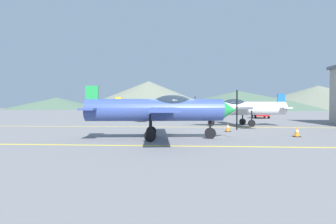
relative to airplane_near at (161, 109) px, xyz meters
name	(u,v)px	position (x,y,z in m)	size (l,w,h in m)	color
ground_plane	(173,137)	(0.61, 1.17, -1.60)	(400.00, 400.00, 0.00)	slate
apron_line_near	(169,146)	(0.61, -2.57, -1.59)	(80.00, 0.16, 0.01)	yellow
apron_line_far	(178,127)	(0.61, 8.44, -1.59)	(80.00, 0.16, 0.01)	yellow
airplane_near	(161,109)	(0.00, 0.00, 0.00)	(8.27, 9.50, 2.84)	#33478C
airplane_mid	(241,108)	(6.19, 10.23, 0.00)	(8.28, 9.50, 2.84)	silver
airplane_far	(148,107)	(-3.33, 18.30, 0.00)	(8.20, 9.46, 2.84)	silver
car_sedan	(260,112)	(11.95, 26.20, -0.75)	(2.27, 4.42, 1.62)	red
traffic_cone_front	(297,132)	(7.69, 1.56, -1.31)	(0.36, 0.36, 0.59)	black
traffic_cone_side	(228,127)	(4.21, 4.52, -1.31)	(0.36, 0.36, 0.59)	black
hill_left	(57,103)	(-68.33, 128.33, 1.54)	(53.15, 53.15, 6.27)	#4C6651
hill_centerleft	(149,95)	(-16.90, 114.26, 5.11)	(66.19, 66.19, 13.42)	slate
hill_centerright	(238,100)	(26.06, 122.22, 2.96)	(83.95, 83.95, 9.12)	#4C6651
hill_right	(318,98)	(66.99, 129.76, 4.42)	(81.82, 81.82, 12.03)	slate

